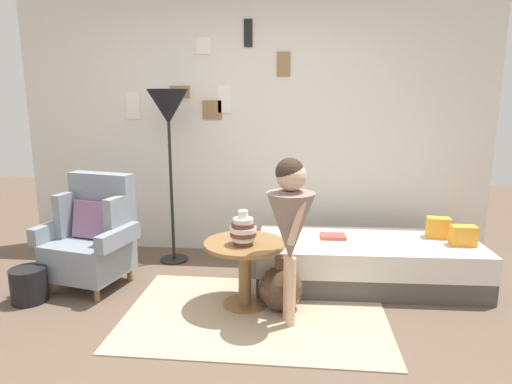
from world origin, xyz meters
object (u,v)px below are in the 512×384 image
(side_table, at_px, (245,259))
(armchair, at_px, (93,236))
(daybed, at_px, (367,262))
(demijohn_near, at_px, (281,288))
(floor_lamp, at_px, (168,114))
(magazine_basket, at_px, (29,285))
(book_on_daybed, at_px, (333,236))
(vase_striped, at_px, (243,231))
(person_child, at_px, (290,219))

(side_table, bearing_deg, armchair, 168.19)
(daybed, distance_m, demijohn_near, 0.93)
(armchair, relative_size, floor_lamp, 0.57)
(magazine_basket, bearing_deg, floor_lamp, 48.54)
(daybed, bearing_deg, demijohn_near, -142.43)
(floor_lamp, height_order, demijohn_near, floor_lamp)
(book_on_daybed, bearing_deg, side_table, -141.78)
(armchair, xyz_separation_m, daybed, (2.39, 0.24, -0.24))
(demijohn_near, bearing_deg, daybed, 37.57)
(floor_lamp, bearing_deg, vase_striped, -49.21)
(vase_striped, relative_size, floor_lamp, 0.16)
(daybed, relative_size, person_child, 1.58)
(daybed, xyz_separation_m, book_on_daybed, (-0.30, 0.04, 0.22))
(person_child, bearing_deg, armchair, 162.81)
(armchair, xyz_separation_m, demijohn_near, (1.65, -0.32, -0.26))
(side_table, distance_m, person_child, 0.59)
(daybed, height_order, vase_striped, vase_striped)
(side_table, height_order, magazine_basket, side_table)
(daybed, relative_size, side_table, 3.03)
(demijohn_near, bearing_deg, person_child, -71.18)
(vase_striped, xyz_separation_m, demijohn_near, (0.29, 0.02, -0.46))
(armchair, relative_size, side_table, 1.53)
(book_on_daybed, xyz_separation_m, magazine_basket, (-2.46, -0.67, -0.28))
(floor_lamp, distance_m, magazine_basket, 1.90)
(demijohn_near, bearing_deg, floor_lamp, 139.71)
(floor_lamp, xyz_separation_m, demijohn_near, (1.12, -0.95, -1.29))
(vase_striped, bearing_deg, side_table, 86.19)
(side_table, height_order, book_on_daybed, side_table)
(side_table, xyz_separation_m, magazine_basket, (-1.74, -0.10, -0.25))
(side_table, height_order, demijohn_near, side_table)
(magazine_basket, bearing_deg, demijohn_near, 1.87)
(magazine_basket, bearing_deg, person_child, -3.89)
(book_on_daybed, bearing_deg, daybed, -7.16)
(floor_lamp, bearing_deg, side_table, -47.41)
(person_child, height_order, demijohn_near, person_child)
(daybed, xyz_separation_m, vase_striped, (-1.02, -0.58, 0.43))
(armchair, bearing_deg, side_table, -11.81)
(vase_striped, bearing_deg, armchair, 165.95)
(armchair, height_order, book_on_daybed, armchair)
(person_child, bearing_deg, floor_lamp, 135.82)
(daybed, distance_m, side_table, 1.16)
(floor_lamp, distance_m, demijohn_near, 1.96)
(armchair, bearing_deg, demijohn_near, -11.11)
(person_child, relative_size, demijohn_near, 2.84)
(daybed, height_order, demijohn_near, demijohn_near)
(book_on_daybed, bearing_deg, magazine_basket, -164.77)
(floor_lamp, bearing_deg, armchair, -129.93)
(side_table, distance_m, book_on_daybed, 0.91)
(armchair, relative_size, book_on_daybed, 4.41)
(daybed, distance_m, floor_lamp, 2.28)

